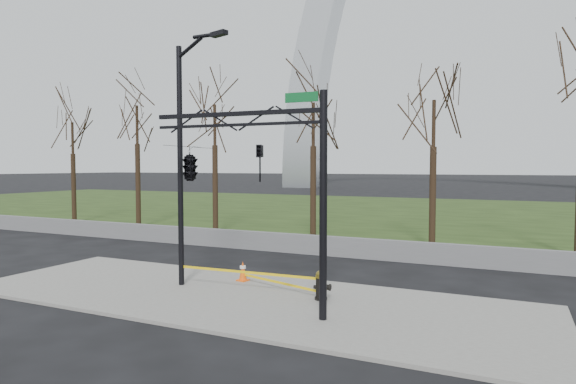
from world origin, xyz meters
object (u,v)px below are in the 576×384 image
at_px(fire_hydrant, 321,285).
at_px(street_light, 184,147).
at_px(traffic_signal_mast, 213,164).
at_px(traffic_cone, 243,271).

relative_size(fire_hydrant, street_light, 0.11).
bearing_deg(fire_hydrant, traffic_signal_mast, -143.95).
distance_m(fire_hydrant, traffic_cone, 3.51).
relative_size(traffic_cone, street_light, 0.08).
bearing_deg(traffic_signal_mast, fire_hydrant, 34.11).
xyz_separation_m(street_light, traffic_signal_mast, (2.18, -1.59, -0.55)).
bearing_deg(fire_hydrant, traffic_cone, 160.82).
xyz_separation_m(fire_hydrant, street_light, (-4.71, -0.32, 4.16)).
bearing_deg(traffic_signal_mast, traffic_cone, 102.00).
distance_m(traffic_cone, street_light, 4.69).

